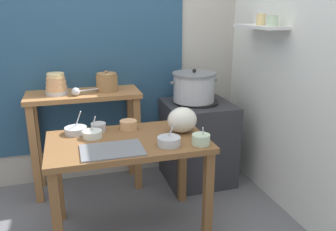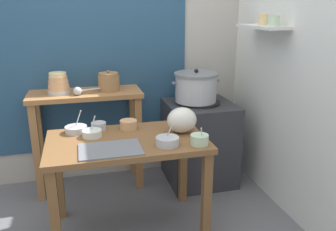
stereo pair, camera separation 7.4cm
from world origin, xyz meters
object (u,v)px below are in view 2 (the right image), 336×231
back_shelf_table (87,116)px  prep_bowl_3 (76,129)px  prep_bowl_4 (199,139)px  prep_bowl_2 (167,141)px  plastic_bag (182,120)px  serving_tray (110,149)px  prep_bowl_5 (99,126)px  bowl_stack_enamel (59,84)px  prep_bowl_1 (92,133)px  clay_pot (109,82)px  ladle (79,91)px  prep_table (127,154)px  steamer_pot (196,87)px  prep_bowl_0 (128,124)px  stove_block (199,142)px

back_shelf_table → prep_bowl_3: size_ratio=5.57×
prep_bowl_4 → prep_bowl_2: bearing=169.3°
plastic_bag → serving_tray: bearing=-159.5°
serving_tray → prep_bowl_5: bearing=96.4°
bowl_stack_enamel → prep_bowl_1: bowl_stack_enamel is taller
clay_pot → serving_tray: bearing=-95.5°
ladle → serving_tray: 0.86m
prep_bowl_3 → prep_bowl_4: bearing=-29.4°
prep_table → clay_pot: bearing=93.2°
steamer_pot → plastic_bag: bearing=-117.4°
bowl_stack_enamel → prep_bowl_0: bowl_stack_enamel is taller
clay_pot → prep_bowl_5: 0.57m
prep_bowl_0 → prep_bowl_4: 0.60m
steamer_pot → prep_bowl_0: 0.82m
ladle → plastic_bag: (0.71, -0.61, -0.12)m
prep_table → prep_bowl_5: 0.33m
bowl_stack_enamel → prep_bowl_2: size_ratio=1.19×
stove_block → prep_bowl_3: 1.23m
prep_bowl_0 → back_shelf_table: bearing=118.2°
ladle → prep_bowl_5: (0.13, -0.41, -0.18)m
serving_tray → prep_bowl_2: prep_bowl_2 is taller
clay_pot → bowl_stack_enamel: 0.42m
prep_bowl_1 → back_shelf_table: bearing=91.5°
ladle → plastic_bag: size_ratio=1.23×
bowl_stack_enamel → prep_bowl_4: size_ratio=1.39×
bowl_stack_enamel → serving_tray: size_ratio=0.46×
bowl_stack_enamel → plastic_bag: size_ratio=0.84×
stove_block → prep_bowl_5: stove_block is taller
prep_table → prep_bowl_0: (0.04, 0.20, 0.15)m
serving_tray → prep_bowl_5: 0.41m
plastic_bag → prep_bowl_0: plastic_bag is taller
stove_block → prep_bowl_4: (-0.31, -0.84, 0.37)m
prep_bowl_0 → prep_bowl_2: (0.20, -0.39, -0.01)m
prep_bowl_0 → prep_bowl_3: bearing=176.9°
prep_table → prep_bowl_2: (0.25, -0.19, 0.14)m
prep_bowl_0 → prep_bowl_1: size_ratio=0.84×
ladle → prep_bowl_4: size_ratio=2.02×
stove_block → back_shelf_table: bearing=172.7°
steamer_pot → ladle: bearing=179.5°
clay_pot → serving_tray: 0.95m
clay_pot → prep_bowl_4: (0.50, -0.97, -0.22)m
clay_pot → plastic_bag: 0.86m
plastic_bag → prep_bowl_0: 0.41m
prep_bowl_0 → prep_bowl_4: (0.41, -0.43, 0.00)m
clay_pot → stove_block: bearing=-9.2°
stove_block → ladle: (-1.06, 0.03, 0.55)m
clay_pot → prep_bowl_3: bearing=-119.7°
clay_pot → prep_bowl_0: (0.08, -0.54, -0.22)m
stove_block → ladle: ladle is taller
bowl_stack_enamel → prep_bowl_3: bearing=-76.7°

